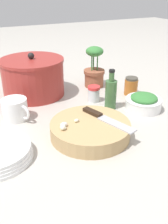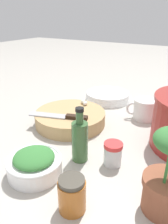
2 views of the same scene
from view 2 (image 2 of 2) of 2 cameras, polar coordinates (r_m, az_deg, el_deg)
name	(u,v)px [view 2 (image 2 of 2)]	position (r m, az deg, el deg)	size (l,w,h in m)	color
ground_plane	(93,131)	(0.81, 2.31, -4.94)	(5.00, 5.00, 0.00)	#B2ADA3
cutting_board	(70,118)	(0.85, -3.60, -1.54)	(0.27, 0.27, 0.05)	tan
chef_knife	(62,116)	(0.80, -5.82, -1.09)	(0.09, 0.22, 0.01)	black
garlic_cloves	(84,103)	(0.90, -0.11, 2.28)	(0.08, 0.05, 0.02)	#ECE2C7
herb_bowl	(35,163)	(0.61, -12.78, -12.96)	(0.15, 0.15, 0.07)	white
spice_jar	(113,154)	(0.63, 7.54, -10.75)	(0.05, 0.05, 0.07)	silver
coffee_mug	(145,109)	(0.92, 15.62, 0.74)	(0.10, 0.12, 0.08)	white
plate_stack	(108,96)	(1.09, 6.21, 4.11)	(0.22, 0.22, 0.04)	white
honey_jar	(72,194)	(0.50, -3.16, -20.72)	(0.06, 0.06, 0.08)	#B26023
oil_bottle	(80,140)	(0.63, -1.10, -7.31)	(0.05, 0.05, 0.17)	#3D6638
potted_herb	(168,179)	(0.50, 21.10, -16.11)	(0.10, 0.10, 0.20)	#935138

